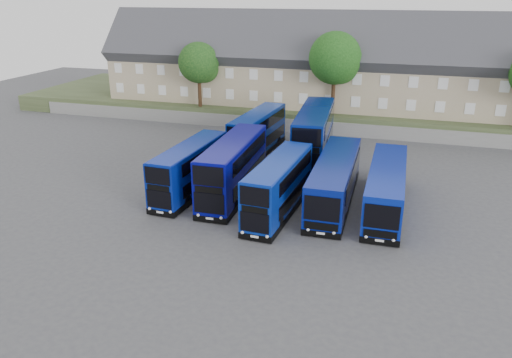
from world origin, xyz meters
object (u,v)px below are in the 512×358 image
object	(u,v)px
dd_front_left	(190,170)
tree_west	(200,64)
tree_mid	(336,60)
dd_front_mid	(233,169)
coach_east_a	(335,182)

from	to	relation	value
dd_front_left	tree_west	bearing A→B (deg)	113.40
dd_front_left	tree_mid	xyz separation A→B (m)	(8.08, 21.95, 6.14)
dd_front_left	dd_front_mid	size ratio (longest dim) A/B	0.90
coach_east_a	tree_mid	xyz separation A→B (m)	(-3.18, 20.51, 6.37)
dd_front_mid	tree_mid	distance (m)	22.60
tree_west	dd_front_mid	bearing A→B (deg)	-61.47
tree_west	coach_east_a	bearing A→B (deg)	-46.21
tree_west	tree_mid	world-z (taller)	tree_mid
coach_east_a	tree_west	distance (m)	28.22
coach_east_a	tree_west	bearing A→B (deg)	133.04
tree_west	tree_mid	distance (m)	16.04
dd_front_mid	coach_east_a	xyz separation A→B (m)	(7.86, 0.80, -0.46)
dd_front_left	coach_east_a	distance (m)	11.35
tree_mid	tree_west	bearing A→B (deg)	-178.21
tree_mid	dd_front_mid	bearing A→B (deg)	-102.41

